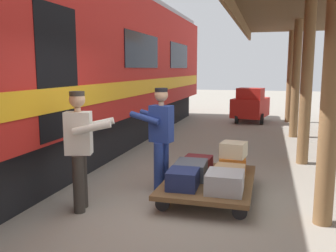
{
  "coord_description": "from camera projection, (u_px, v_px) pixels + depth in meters",
  "views": [
    {
      "loc": [
        -1.12,
        4.89,
        2.01
      ],
      "look_at": [
        0.33,
        -0.35,
        1.15
      ],
      "focal_mm": 38.91,
      "sensor_mm": 36.0,
      "label": 1
    }
  ],
  "objects": [
    {
      "name": "ground_plane",
      "position": [
        184.0,
        209.0,
        5.27
      ],
      "size": [
        60.0,
        60.0,
        0.0
      ],
      "primitive_type": "plane",
      "color": "gray"
    },
    {
      "name": "baggage_tug",
      "position": [
        250.0,
        106.0,
        13.78
      ],
      "size": [
        1.42,
        1.89,
        1.3
      ],
      "color": "#B21E19",
      "rests_on": "ground_plane"
    },
    {
      "name": "porter_in_overalls",
      "position": [
        160.0,
        135.0,
        5.98
      ],
      "size": [
        0.71,
        0.51,
        1.7
      ],
      "color": "navy",
      "rests_on": "ground_plane"
    },
    {
      "name": "suitcase_maroon_trunk",
      "position": [
        197.0,
        163.0,
        6.37
      ],
      "size": [
        0.49,
        0.55,
        0.2
      ],
      "primitive_type": "cube",
      "rotation": [
        0.0,
        0.0,
        -0.05
      ],
      "color": "maroon",
      "rests_on": "luggage_cart"
    },
    {
      "name": "suitcase_slate_roller",
      "position": [
        191.0,
        170.0,
        5.84
      ],
      "size": [
        0.51,
        0.62,
        0.26
      ],
      "primitive_type": "cube",
      "rotation": [
        0.0,
        0.0,
        0.04
      ],
      "color": "#4C515B",
      "rests_on": "luggage_cart"
    },
    {
      "name": "suitcase_tan_vintage",
      "position": [
        229.0,
        173.0,
        5.68
      ],
      "size": [
        0.47,
        0.51,
        0.23
      ],
      "primitive_type": "cube",
      "rotation": [
        0.0,
        0.0,
        -0.05
      ],
      "color": "tan",
      "rests_on": "luggage_cart"
    },
    {
      "name": "suitcase_cream_canvas",
      "position": [
        233.0,
        150.0,
        6.16
      ],
      "size": [
        0.46,
        0.44,
        0.25
      ],
      "primitive_type": "cube",
      "rotation": [
        0.0,
        0.0,
        -0.15
      ],
      "color": "beige",
      "rests_on": "suitcase_orange_carryall"
    },
    {
      "name": "suitcase_navy_fabric",
      "position": [
        183.0,
        179.0,
        5.31
      ],
      "size": [
        0.45,
        0.5,
        0.27
      ],
      "primitive_type": "cube",
      "rotation": [
        0.0,
        0.0,
        0.04
      ],
      "color": "navy",
      "rests_on": "luggage_cart"
    },
    {
      "name": "suitcase_orange_carryall",
      "position": [
        232.0,
        164.0,
        6.2
      ],
      "size": [
        0.48,
        0.48,
        0.25
      ],
      "primitive_type": "cube",
      "rotation": [
        0.0,
        0.0,
        0.09
      ],
      "color": "#CC6B23",
      "rests_on": "luggage_cart"
    },
    {
      "name": "porter_by_door",
      "position": [
        80.0,
        147.0,
        5.11
      ],
      "size": [
        0.73,
        0.55,
        1.7
      ],
      "color": "#332D28",
      "rests_on": "ground_plane"
    },
    {
      "name": "luggage_cart",
      "position": [
        209.0,
        181.0,
        5.78
      ],
      "size": [
        1.35,
        2.02,
        0.28
      ],
      "color": "brown",
      "rests_on": "ground_plane"
    },
    {
      "name": "suitcase_gray_aluminum",
      "position": [
        225.0,
        182.0,
        5.15
      ],
      "size": [
        0.52,
        0.55,
        0.29
      ],
      "primitive_type": "cube",
      "rotation": [
        0.0,
        0.0,
        0.01
      ],
      "color": "#9EA0A5",
      "rests_on": "luggage_cart"
    }
  ]
}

